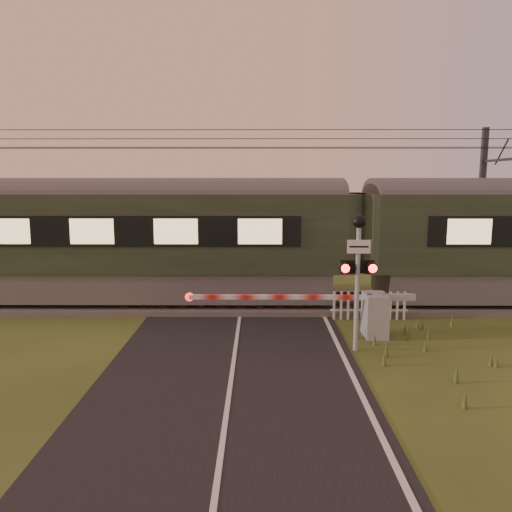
{
  "coord_description": "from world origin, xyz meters",
  "views": [
    {
      "loc": [
        0.61,
        -10.85,
        4.44
      ],
      "look_at": [
        0.54,
        3.2,
        2.27
      ],
      "focal_mm": 35.0,
      "sensor_mm": 36.0,
      "label": 1
    }
  ],
  "objects_px": {
    "boom_gate": "(366,313)",
    "catenary_mast": "(481,208)",
    "crossing_signal": "(358,258)",
    "train": "(355,239)",
    "picket_fence": "(369,305)"
  },
  "relations": [
    {
      "from": "train",
      "to": "catenary_mast",
      "type": "distance_m",
      "value": 5.86
    },
    {
      "from": "crossing_signal",
      "to": "catenary_mast",
      "type": "relative_size",
      "value": 0.56
    },
    {
      "from": "train",
      "to": "picket_fence",
      "type": "xyz_separation_m",
      "value": [
        0.15,
        -1.89,
        -1.9
      ]
    },
    {
      "from": "crossing_signal",
      "to": "catenary_mast",
      "type": "height_order",
      "value": "catenary_mast"
    },
    {
      "from": "train",
      "to": "catenary_mast",
      "type": "relative_size",
      "value": 6.95
    },
    {
      "from": "train",
      "to": "boom_gate",
      "type": "relative_size",
      "value": 6.83
    },
    {
      "from": "boom_gate",
      "to": "train",
      "type": "bearing_deg",
      "value": 85.15
    },
    {
      "from": "train",
      "to": "picket_fence",
      "type": "bearing_deg",
      "value": -85.42
    },
    {
      "from": "catenary_mast",
      "to": "boom_gate",
      "type": "bearing_deg",
      "value": -134.26
    },
    {
      "from": "boom_gate",
      "to": "picket_fence",
      "type": "bearing_deg",
      "value": 74.8
    },
    {
      "from": "train",
      "to": "catenary_mast",
      "type": "height_order",
      "value": "catenary_mast"
    },
    {
      "from": "train",
      "to": "crossing_signal",
      "type": "relative_size",
      "value": 12.5
    },
    {
      "from": "boom_gate",
      "to": "catenary_mast",
      "type": "height_order",
      "value": "catenary_mast"
    },
    {
      "from": "crossing_signal",
      "to": "picket_fence",
      "type": "bearing_deg",
      "value": 71.19
    },
    {
      "from": "catenary_mast",
      "to": "picket_fence",
      "type": "bearing_deg",
      "value": -141.56
    }
  ]
}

